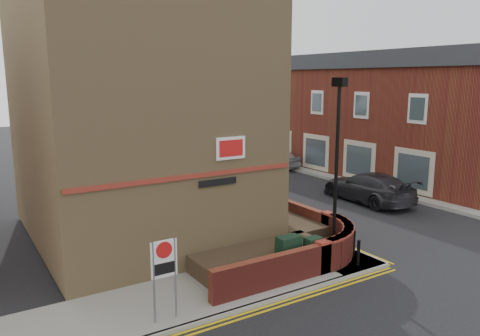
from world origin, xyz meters
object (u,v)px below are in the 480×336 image
zone_sign (164,265)px  utility_cabinet_large (288,254)px  silver_car_near (238,178)px  lamppost (336,170)px

zone_sign → utility_cabinet_large: bearing=9.7°
zone_sign → silver_car_near: bearing=51.0°
zone_sign → silver_car_near: zone_sign is taller
lamppost → zone_sign: bearing=-173.9°
utility_cabinet_large → silver_car_near: 12.35m
zone_sign → lamppost: bearing=6.1°
lamppost → zone_sign: (-6.60, -0.70, -1.70)m
utility_cabinet_large → zone_sign: 4.86m
utility_cabinet_large → silver_car_near: utility_cabinet_large is taller
utility_cabinet_large → zone_sign: bearing=-170.3°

